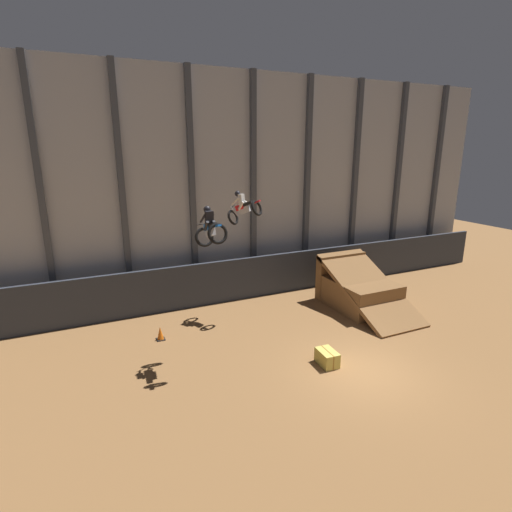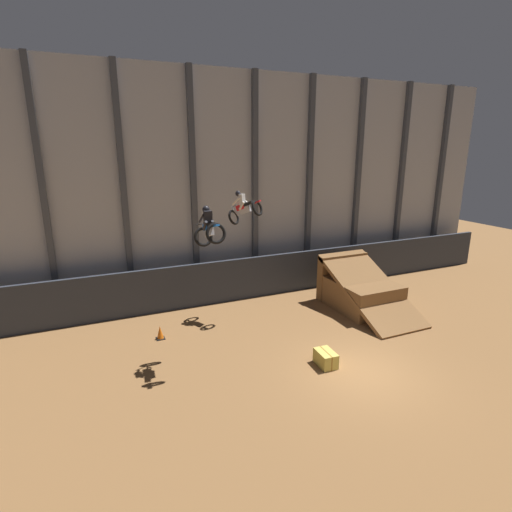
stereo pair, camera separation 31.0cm
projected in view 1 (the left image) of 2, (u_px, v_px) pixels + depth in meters
The scene contains 8 objects.
ground_plane at pixel (363, 372), 14.50m from camera, with size 60.00×60.00×0.00m, color olive.
arena_back_wall at pixel (252, 186), 21.56m from camera, with size 32.00×0.40×11.66m.
lower_barrier at pixel (262, 276), 21.65m from camera, with size 31.36×0.20×2.24m.
dirt_ramp at pixel (357, 289), 20.39m from camera, with size 2.84×5.27×2.56m.
rider_bike_left_air at pixel (210, 229), 14.19m from camera, with size 0.80×1.72×1.62m.
rider_bike_right_air at pixel (243, 208), 18.29m from camera, with size 1.56×1.79×1.66m.
traffic_cone_near_ramp at pixel (160, 333), 16.83m from camera, with size 0.36×0.36×0.58m.
hay_bale_trackside at pixel (327, 358), 14.90m from camera, with size 0.66×0.94×0.57m.
Camera 1 is at (-8.92, -10.05, 7.90)m, focal length 28.00 mm.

